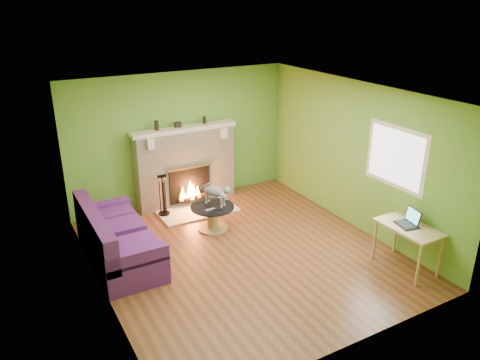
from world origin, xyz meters
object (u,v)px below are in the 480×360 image
object	(u,v)px
sofa	(115,241)
cat	(215,194)
coffee_table	(213,216)
desk	(409,231)

from	to	relation	value
sofa	cat	world-z (taller)	sofa
coffee_table	desk	xyz separation A→B (m)	(2.01, -2.60, 0.37)
coffee_table	cat	size ratio (longest dim) A/B	1.19
coffee_table	cat	bearing A→B (deg)	32.01
desk	cat	xyz separation A→B (m)	(-1.93, 2.65, 0.02)
coffee_table	cat	xyz separation A→B (m)	(0.08, 0.05, 0.39)
desk	coffee_table	bearing A→B (deg)	127.63
sofa	desk	bearing A→B (deg)	-31.91
coffee_table	desk	distance (m)	3.31
cat	coffee_table	bearing A→B (deg)	-176.58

